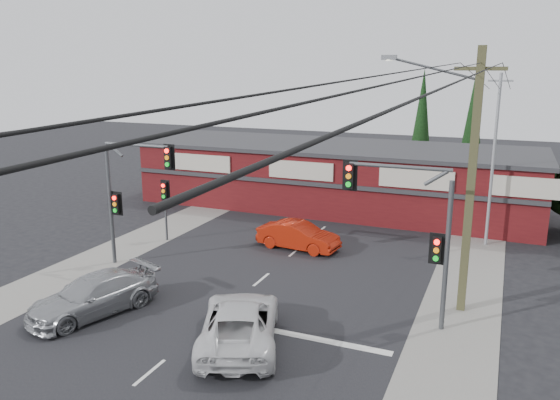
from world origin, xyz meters
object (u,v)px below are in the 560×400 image
at_px(red_sedan, 298,236).
at_px(shop_building, 335,175).
at_px(white_suv, 240,323).
at_px(silver_suv, 93,295).
at_px(utility_pole, 468,174).

bearing_deg(red_sedan, shop_building, 12.18).
bearing_deg(white_suv, red_sedan, -102.32).
bearing_deg(silver_suv, shop_building, 98.98).
xyz_separation_m(white_suv, shop_building, (-2.73, 19.74, 1.37)).
height_order(shop_building, utility_pole, utility_pole).
relative_size(white_suv, shop_building, 0.20).
bearing_deg(shop_building, silver_suv, -100.06).
distance_m(shop_building, utility_pole, 17.15).
relative_size(red_sedan, utility_pole, 0.43).
bearing_deg(shop_building, utility_pole, -56.24).
bearing_deg(shop_building, red_sedan, -84.21).
relative_size(silver_suv, utility_pole, 0.51).
bearing_deg(utility_pole, silver_suv, -155.64).
height_order(white_suv, utility_pole, utility_pole).
bearing_deg(silver_suv, white_suv, 19.82).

